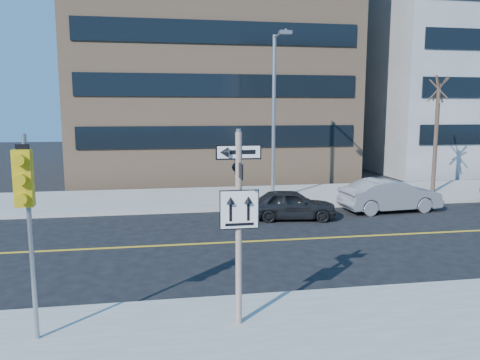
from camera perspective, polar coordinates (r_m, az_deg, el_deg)
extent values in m
plane|color=black|center=(12.60, -2.08, -12.78)|extent=(120.00, 120.00, 0.00)
cylinder|color=beige|center=(9.57, -0.17, -6.15)|extent=(0.13, 0.13, 4.00)
cylinder|color=gray|center=(9.27, -0.17, 6.07)|extent=(0.10, 0.10, 0.06)
cube|color=black|center=(9.30, -0.17, 3.43)|extent=(0.92, 0.03, 0.30)
cube|color=black|center=(9.34, -0.17, 1.29)|extent=(0.03, 0.92, 0.30)
cube|color=white|center=(9.39, -0.08, -3.63)|extent=(0.80, 0.03, 0.80)
cylinder|color=gray|center=(9.77, -24.15, -6.61)|extent=(0.09, 0.09, 4.00)
cube|color=gold|center=(9.35, -24.90, 0.19)|extent=(0.32, 0.22, 1.05)
sphere|color=#8C0705|center=(9.20, -25.23, 2.24)|extent=(0.17, 0.17, 0.17)
sphere|color=black|center=(9.24, -25.09, 0.09)|extent=(0.17, 0.17, 0.17)
sphere|color=black|center=(9.29, -24.95, -2.05)|extent=(0.17, 0.17, 0.17)
imported|color=black|center=(19.84, 6.26, -2.97)|extent=(2.01, 3.91, 1.27)
imported|color=gray|center=(22.30, 17.85, -1.77)|extent=(1.93, 4.64, 1.49)
cylinder|color=gray|center=(23.30, 4.12, 7.47)|extent=(0.18, 0.18, 8.00)
cylinder|color=gray|center=(22.60, 4.86, 17.35)|extent=(0.10, 2.20, 0.10)
cube|color=gray|center=(21.63, 5.55, 17.47)|extent=(0.55, 0.30, 0.16)
cylinder|color=#372920|center=(27.19, 22.76, 4.66)|extent=(0.22, 0.22, 5.80)
cube|color=#A27B5A|center=(37.07, -4.25, 15.37)|extent=(18.00, 18.00, 18.00)
cube|color=gray|center=(43.93, 26.50, 11.48)|extent=(20.00, 16.00, 15.00)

